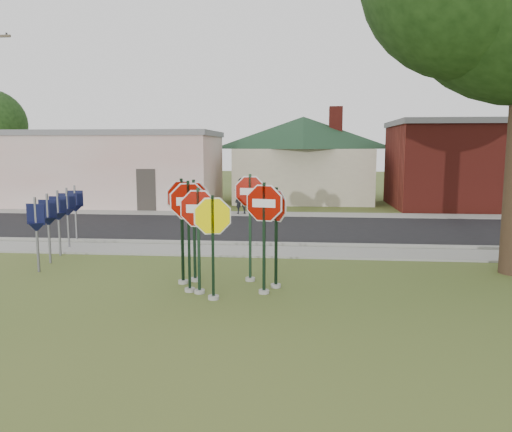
# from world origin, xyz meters

# --- Properties ---
(ground) EXTENTS (120.00, 120.00, 0.00)m
(ground) POSITION_xyz_m (0.00, 0.00, 0.00)
(ground) COLOR #435921
(ground) RESTS_ON ground
(sidewalk_near) EXTENTS (60.00, 1.60, 0.06)m
(sidewalk_near) POSITION_xyz_m (0.00, 5.50, 0.03)
(sidewalk_near) COLOR gray
(sidewalk_near) RESTS_ON ground
(road) EXTENTS (60.00, 7.00, 0.04)m
(road) POSITION_xyz_m (0.00, 10.00, 0.02)
(road) COLOR black
(road) RESTS_ON ground
(sidewalk_far) EXTENTS (60.00, 1.60, 0.06)m
(sidewalk_far) POSITION_xyz_m (0.00, 14.30, 0.03)
(sidewalk_far) COLOR gray
(sidewalk_far) RESTS_ON ground
(curb) EXTENTS (60.00, 0.20, 0.14)m
(curb) POSITION_xyz_m (0.00, 6.50, 0.07)
(curb) COLOR gray
(curb) RESTS_ON ground
(stop_sign_center) EXTENTS (1.17, 0.24, 2.52)m
(stop_sign_center) POSITION_xyz_m (-0.34, 0.96, 1.57)
(stop_sign_center) COLOR gray
(stop_sign_center) RESTS_ON ground
(stop_sign_yellow) EXTENTS (1.09, 0.28, 2.39)m
(stop_sign_yellow) POSITION_xyz_m (0.05, 0.54, 1.46)
(stop_sign_yellow) COLOR gray
(stop_sign_yellow) RESTS_ON ground
(stop_sign_left) EXTENTS (1.11, 0.35, 2.67)m
(stop_sign_left) POSITION_xyz_m (-0.59, 1.07, 1.68)
(stop_sign_left) COLOR gray
(stop_sign_left) RESTS_ON ground
(stop_sign_right) EXTENTS (1.13, 0.27, 2.64)m
(stop_sign_right) POSITION_xyz_m (1.12, 1.08, 1.66)
(stop_sign_right) COLOR gray
(stop_sign_right) RESTS_ON ground
(stop_sign_back_right) EXTENTS (1.05, 0.24, 2.75)m
(stop_sign_back_right) POSITION_xyz_m (0.70, 2.12, 1.72)
(stop_sign_back_right) COLOR gray
(stop_sign_back_right) RESTS_ON ground
(stop_sign_back_left) EXTENTS (1.08, 0.24, 2.63)m
(stop_sign_back_left) POSITION_xyz_m (-0.66, 1.96, 1.64)
(stop_sign_back_left) COLOR gray
(stop_sign_back_left) RESTS_ON ground
(stop_sign_far_right) EXTENTS (0.64, 0.85, 2.48)m
(stop_sign_far_right) POSITION_xyz_m (1.36, 1.59, 1.53)
(stop_sign_far_right) COLOR gray
(stop_sign_far_right) RESTS_ON ground
(stop_sign_far_left) EXTENTS (0.81, 0.74, 2.66)m
(stop_sign_far_left) POSITION_xyz_m (-0.91, 1.73, 1.67)
(stop_sign_far_left) COLOR gray
(stop_sign_far_left) RESTS_ON ground
(route_sign_row) EXTENTS (1.43, 4.63, 2.00)m
(route_sign_row) POSITION_xyz_m (-5.40, 4.50, 1.22)
(route_sign_row) COLOR #59595E
(route_sign_row) RESTS_ON ground
(building_stucco) EXTENTS (12.20, 6.20, 4.20)m
(building_stucco) POSITION_xyz_m (-9.00, 18.00, 2.15)
(building_stucco) COLOR silver
(building_stucco) RESTS_ON ground
(building_house) EXTENTS (11.60, 11.60, 6.20)m
(building_house) POSITION_xyz_m (2.00, 22.00, 3.65)
(building_house) COLOR #BFB598
(building_house) RESTS_ON ground
(building_brick) EXTENTS (10.20, 6.20, 4.75)m
(building_brick) POSITION_xyz_m (12.00, 18.50, 2.40)
(building_brick) COLOR maroon
(building_brick) RESTS_ON ground
(pedestrian) EXTENTS (0.75, 0.62, 1.76)m
(pedestrian) POSITION_xyz_m (-1.01, 14.22, 0.94)
(pedestrian) COLOR black
(pedestrian) RESTS_ON sidewalk_far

